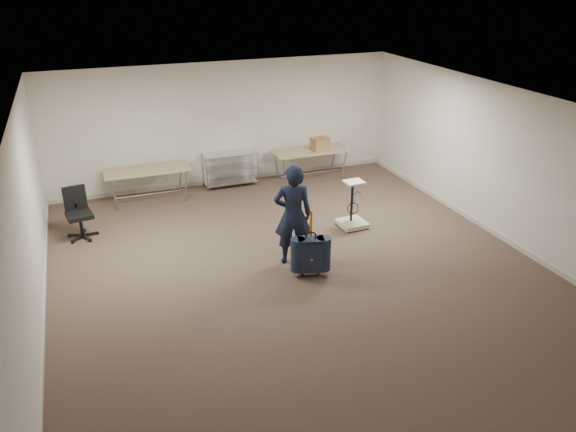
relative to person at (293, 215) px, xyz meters
name	(u,v)px	position (x,y,z in m)	size (l,w,h in m)	color
ground	(297,269)	(-0.02, -0.27, -0.88)	(9.00, 9.00, 0.00)	#4C3B2E
room_shell	(271,233)	(-0.02, 1.11, -0.83)	(8.00, 9.00, 9.00)	beige
folding_table_left	(147,171)	(-1.92, 3.68, -0.21)	(1.80, 0.75, 0.73)	tan
folding_table_right	(310,152)	(1.88, 3.68, -0.21)	(1.80, 0.75, 0.73)	tan
wire_shelf	(230,168)	(-0.02, 3.93, -0.44)	(1.22, 0.47, 0.80)	silver
person	(293,215)	(0.00, 0.00, 0.00)	(0.64, 0.42, 1.77)	black
suitcase	(311,255)	(0.09, -0.56, -0.49)	(0.47, 0.35, 1.16)	black
office_chair	(80,223)	(-3.38, 2.32, -0.59)	(0.59, 0.59, 0.97)	black
equipment_cart	(353,215)	(1.61, 0.92, -0.64)	(0.54, 0.54, 0.95)	beige
cardboard_box	(320,144)	(2.08, 3.59, -0.01)	(0.39, 0.30, 0.30)	#9C6849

